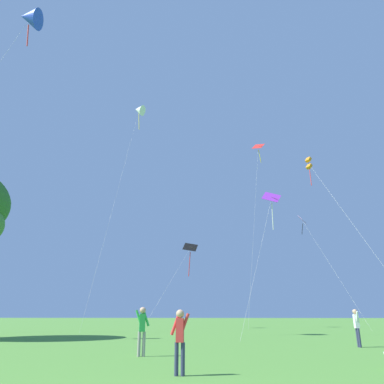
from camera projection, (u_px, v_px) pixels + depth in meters
kite_pink_low at (304, 224)px, 43.79m from camera, size 4.39×7.73×13.06m
kite_purple_streamer at (271, 205)px, 29.61m from camera, size 4.09×6.77×11.32m
kite_red_high at (258, 154)px, 50.82m from camera, size 3.92×7.04×24.81m
kite_white_distant at (139, 110)px, 49.62m from camera, size 1.98×12.32×28.99m
kite_orange_box at (310, 165)px, 31.79m from camera, size 4.17×8.22×14.73m
kite_black_large at (189, 254)px, 43.61m from camera, size 3.97×12.44×9.92m
kite_blue_delta at (30, 18)px, 31.63m from camera, size 2.13×11.84×27.15m
person_in_blue_jacket at (180, 335)px, 9.23m from camera, size 0.50×0.21×1.57m
person_in_red_shirt at (357, 324)px, 17.20m from camera, size 0.23×0.55×1.70m
person_with_spool at (142, 326)px, 13.46m from camera, size 0.55×0.25×1.72m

